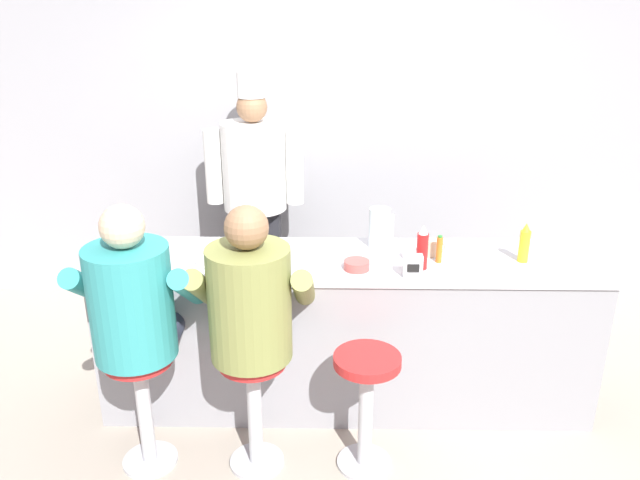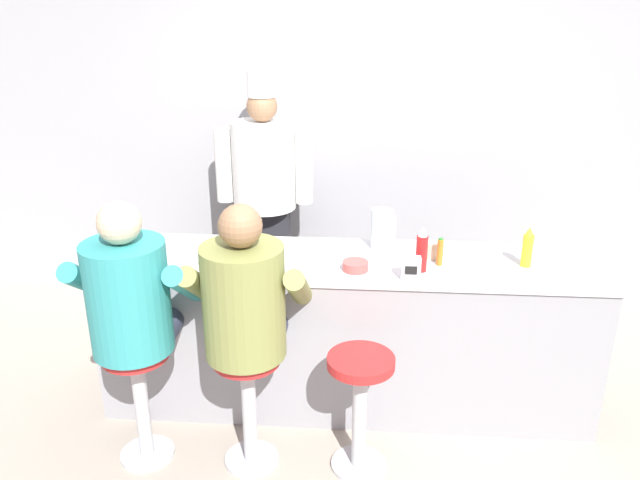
{
  "view_description": "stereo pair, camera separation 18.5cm",
  "coord_description": "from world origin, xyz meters",
  "px_view_note": "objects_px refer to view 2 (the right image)",
  "views": [
    {
      "loc": [
        -0.1,
        -2.96,
        2.33
      ],
      "look_at": [
        -0.16,
        0.29,
        1.07
      ],
      "focal_mm": 35.0,
      "sensor_mm": 36.0,
      "label": 1
    },
    {
      "loc": [
        0.09,
        -2.96,
        2.33
      ],
      "look_at": [
        -0.16,
        0.29,
        1.07
      ],
      "focal_mm": 35.0,
      "sensor_mm": 36.0,
      "label": 2
    }
  ],
  "objects_px": {
    "hot_sauce_bottle_orange": "(440,252)",
    "breakfast_plate": "(221,258)",
    "coffee_mug_tan": "(433,250)",
    "diner_seated_teal": "(132,303)",
    "empty_stool_round": "(360,395)",
    "napkin_dispenser_chrome": "(411,268)",
    "water_pitcher_clear": "(382,229)",
    "ketchup_bottle_red": "(422,250)",
    "cereal_bowl": "(355,266)",
    "coffee_mug_white": "(111,250)",
    "mustard_bottle_yellow": "(527,248)",
    "diner_seated_olive": "(246,307)",
    "cook_in_whites_near": "(265,186)"
  },
  "relations": [
    {
      "from": "hot_sauce_bottle_orange",
      "to": "breakfast_plate",
      "type": "distance_m",
      "value": 1.23
    },
    {
      "from": "coffee_mug_tan",
      "to": "diner_seated_teal",
      "type": "relative_size",
      "value": 0.09
    },
    {
      "from": "diner_seated_teal",
      "to": "empty_stool_round",
      "type": "distance_m",
      "value": 1.24
    },
    {
      "from": "napkin_dispenser_chrome",
      "to": "water_pitcher_clear",
      "type": "bearing_deg",
      "value": 109.17
    },
    {
      "from": "ketchup_bottle_red",
      "to": "cereal_bowl",
      "type": "xyz_separation_m",
      "value": [
        -0.35,
        -0.02,
        -0.09
      ]
    },
    {
      "from": "coffee_mug_white",
      "to": "napkin_dispenser_chrome",
      "type": "xyz_separation_m",
      "value": [
        1.69,
        -0.16,
        0.01
      ]
    },
    {
      "from": "water_pitcher_clear",
      "to": "cereal_bowl",
      "type": "height_order",
      "value": "water_pitcher_clear"
    },
    {
      "from": "mustard_bottle_yellow",
      "to": "diner_seated_teal",
      "type": "xyz_separation_m",
      "value": [
        -2.05,
        -0.53,
        -0.15
      ]
    },
    {
      "from": "breakfast_plate",
      "to": "diner_seated_olive",
      "type": "relative_size",
      "value": 0.19
    },
    {
      "from": "ketchup_bottle_red",
      "to": "diner_seated_olive",
      "type": "bearing_deg",
      "value": -154.68
    },
    {
      "from": "diner_seated_olive",
      "to": "empty_stool_round",
      "type": "bearing_deg",
      "value": -3.44
    },
    {
      "from": "water_pitcher_clear",
      "to": "coffee_mug_tan",
      "type": "xyz_separation_m",
      "value": [
        0.29,
        -0.13,
        -0.07
      ]
    },
    {
      "from": "breakfast_plate",
      "to": "empty_stool_round",
      "type": "xyz_separation_m",
      "value": [
        0.8,
        -0.52,
        -0.52
      ]
    },
    {
      "from": "napkin_dispenser_chrome",
      "to": "diner_seated_olive",
      "type": "height_order",
      "value": "diner_seated_olive"
    },
    {
      "from": "coffee_mug_white",
      "to": "cereal_bowl",
      "type": "bearing_deg",
      "value": -2.74
    },
    {
      "from": "water_pitcher_clear",
      "to": "ketchup_bottle_red",
      "type": "bearing_deg",
      "value": -56.39
    },
    {
      "from": "hot_sauce_bottle_orange",
      "to": "napkin_dispenser_chrome",
      "type": "distance_m",
      "value": 0.26
    },
    {
      "from": "hot_sauce_bottle_orange",
      "to": "diner_seated_teal",
      "type": "xyz_separation_m",
      "value": [
        -1.57,
        -0.51,
        -0.12
      ]
    },
    {
      "from": "coffee_mug_white",
      "to": "water_pitcher_clear",
      "type": "bearing_deg",
      "value": 9.84
    },
    {
      "from": "cereal_bowl",
      "to": "empty_stool_round",
      "type": "distance_m",
      "value": 0.69
    },
    {
      "from": "empty_stool_round",
      "to": "diner_seated_teal",
      "type": "bearing_deg",
      "value": 178.28
    },
    {
      "from": "water_pitcher_clear",
      "to": "coffee_mug_white",
      "type": "height_order",
      "value": "water_pitcher_clear"
    },
    {
      "from": "water_pitcher_clear",
      "to": "cook_in_whites_near",
      "type": "distance_m",
      "value": 1.31
    },
    {
      "from": "water_pitcher_clear",
      "to": "coffee_mug_white",
      "type": "distance_m",
      "value": 1.56
    },
    {
      "from": "cereal_bowl",
      "to": "diner_seated_teal",
      "type": "relative_size",
      "value": 0.1
    },
    {
      "from": "mustard_bottle_yellow",
      "to": "coffee_mug_white",
      "type": "xyz_separation_m",
      "value": [
        -2.33,
        -0.06,
        -0.06
      ]
    },
    {
      "from": "diner_seated_olive",
      "to": "diner_seated_teal",
      "type": "bearing_deg",
      "value": 180.0
    },
    {
      "from": "ketchup_bottle_red",
      "to": "breakfast_plate",
      "type": "bearing_deg",
      "value": 176.84
    },
    {
      "from": "diner_seated_olive",
      "to": "cook_in_whites_near",
      "type": "bearing_deg",
      "value": 95.85
    },
    {
      "from": "mustard_bottle_yellow",
      "to": "napkin_dispenser_chrome",
      "type": "height_order",
      "value": "mustard_bottle_yellow"
    },
    {
      "from": "coffee_mug_white",
      "to": "diner_seated_teal",
      "type": "bearing_deg",
      "value": -58.63
    },
    {
      "from": "ketchup_bottle_red",
      "to": "cook_in_whites_near",
      "type": "height_order",
      "value": "cook_in_whites_near"
    },
    {
      "from": "coffee_mug_white",
      "to": "mustard_bottle_yellow",
      "type": "bearing_deg",
      "value": 1.49
    },
    {
      "from": "empty_stool_round",
      "to": "cook_in_whites_near",
      "type": "height_order",
      "value": "cook_in_whites_near"
    },
    {
      "from": "cereal_bowl",
      "to": "diner_seated_teal",
      "type": "height_order",
      "value": "diner_seated_teal"
    },
    {
      "from": "breakfast_plate",
      "to": "cereal_bowl",
      "type": "height_order",
      "value": "same"
    },
    {
      "from": "diner_seated_olive",
      "to": "cook_in_whites_near",
      "type": "relative_size",
      "value": 0.78
    },
    {
      "from": "water_pitcher_clear",
      "to": "diner_seated_olive",
      "type": "height_order",
      "value": "diner_seated_olive"
    },
    {
      "from": "cereal_bowl",
      "to": "coffee_mug_tan",
      "type": "distance_m",
      "value": 0.48
    },
    {
      "from": "coffee_mug_tan",
      "to": "breakfast_plate",
      "type": "bearing_deg",
      "value": -174.21
    },
    {
      "from": "cereal_bowl",
      "to": "cook_in_whites_near",
      "type": "bearing_deg",
      "value": 118.1
    },
    {
      "from": "coffee_mug_white",
      "to": "diner_seated_olive",
      "type": "height_order",
      "value": "diner_seated_olive"
    },
    {
      "from": "diner_seated_teal",
      "to": "diner_seated_olive",
      "type": "bearing_deg",
      "value": -0.0
    },
    {
      "from": "breakfast_plate",
      "to": "cook_in_whites_near",
      "type": "xyz_separation_m",
      "value": [
        0.05,
        1.25,
        0.06
      ]
    },
    {
      "from": "ketchup_bottle_red",
      "to": "napkin_dispenser_chrome",
      "type": "relative_size",
      "value": 2.06
    },
    {
      "from": "mustard_bottle_yellow",
      "to": "diner_seated_olive",
      "type": "distance_m",
      "value": 1.57
    },
    {
      "from": "water_pitcher_clear",
      "to": "breakfast_plate",
      "type": "relative_size",
      "value": 0.86
    },
    {
      "from": "cereal_bowl",
      "to": "coffee_mug_tan",
      "type": "height_order",
      "value": "coffee_mug_tan"
    },
    {
      "from": "cereal_bowl",
      "to": "diner_seated_teal",
      "type": "distance_m",
      "value": 1.18
    },
    {
      "from": "napkin_dispenser_chrome",
      "to": "diner_seated_teal",
      "type": "distance_m",
      "value": 1.44
    }
  ]
}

